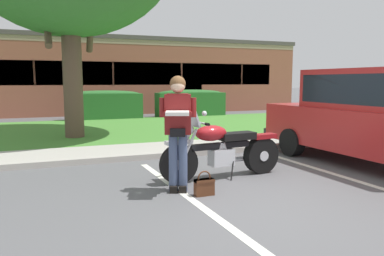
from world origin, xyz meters
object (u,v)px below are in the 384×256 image
at_px(handbag, 204,186).
at_px(brick_building, 102,76).
at_px(rider_person, 178,124).
at_px(hedge_center_left, 190,102).
at_px(parked_suv_adjacent, 382,117).
at_px(motorcycle, 226,149).
at_px(hedge_left, 104,104).

xyz_separation_m(handbag, brick_building, (0.92, 17.29, 1.77)).
bearing_deg(brick_building, rider_person, -94.06).
xyz_separation_m(handbag, hedge_center_left, (4.06, 11.21, 0.51)).
height_order(rider_person, parked_suv_adjacent, parked_suv_adjacent).
distance_m(motorcycle, brick_building, 16.56).
relative_size(hedge_center_left, brick_building, 0.15).
bearing_deg(brick_building, hedge_center_left, -62.71).
bearing_deg(handbag, hedge_center_left, 70.10).
distance_m(hedge_left, hedge_center_left, 3.89).
relative_size(motorcycle, hedge_center_left, 0.71).
relative_size(rider_person, hedge_left, 0.55).
relative_size(parked_suv_adjacent, hedge_left, 1.58).
bearing_deg(rider_person, handbag, -48.08).
bearing_deg(brick_building, parked_suv_adjacent, -80.00).
bearing_deg(hedge_left, handbag, -90.87).
height_order(motorcycle, hedge_left, motorcycle).
xyz_separation_m(rider_person, handbag, (0.28, -0.32, -0.86)).
distance_m(handbag, parked_suv_adjacent, 4.00).
distance_m(handbag, hedge_left, 11.22).
height_order(motorcycle, parked_suv_adjacent, parked_suv_adjacent).
bearing_deg(brick_building, motorcycle, -90.62).
bearing_deg(handbag, motorcycle, 47.01).
bearing_deg(hedge_center_left, parked_suv_adjacent, -90.95).
distance_m(motorcycle, rider_person, 1.24).
bearing_deg(hedge_left, rider_person, -92.40).
xyz_separation_m(handbag, hedge_left, (0.17, 11.21, 0.51)).
relative_size(motorcycle, handbag, 6.23).
bearing_deg(hedge_left, parked_suv_adjacent, -70.89).
bearing_deg(motorcycle, parked_suv_adjacent, -5.34).
distance_m(hedge_center_left, brick_building, 6.96).
bearing_deg(rider_person, parked_suv_adjacent, 2.53).
height_order(motorcycle, handbag, motorcycle).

